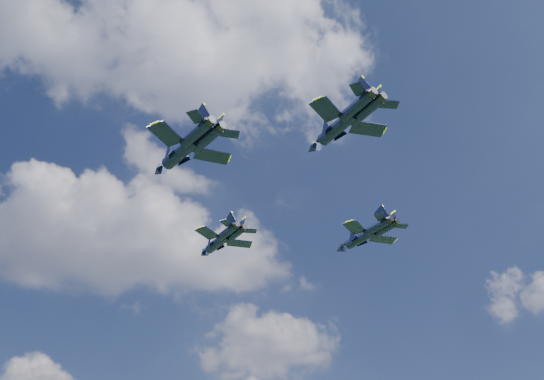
{
  "coord_description": "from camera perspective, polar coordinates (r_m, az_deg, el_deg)",
  "views": [
    {
      "loc": [
        -16.24,
        -68.95,
        3.34
      ],
      "look_at": [
        -5.07,
        7.71,
        54.93
      ],
      "focal_mm": 40.0,
      "sensor_mm": 36.0,
      "label": 1
    }
  ],
  "objects": [
    {
      "name": "jet_left",
      "position": [
        89.38,
        -8.76,
        3.4
      ],
      "size": [
        12.86,
        16.91,
        4.16
      ],
      "rotation": [
        0.0,
        0.0,
        0.55
      ],
      "color": "black"
    },
    {
      "name": "jet_lead",
      "position": [
        107.63,
        -5.23,
        -5.01
      ],
      "size": [
        10.61,
        14.44,
        3.47
      ],
      "rotation": [
        0.0,
        0.0,
        0.46
      ],
      "color": "black"
    },
    {
      "name": "jet_slot",
      "position": [
        82.8,
        5.98,
        5.74
      ],
      "size": [
        11.55,
        15.81,
        3.78
      ],
      "rotation": [
        0.0,
        0.0,
        0.44
      ],
      "color": "black"
    },
    {
      "name": "jet_right",
      "position": [
        104.03,
        8.2,
        -4.53
      ],
      "size": [
        10.79,
        14.52,
        3.52
      ],
      "rotation": [
        0.0,
        0.0,
        0.5
      ],
      "color": "black"
    }
  ]
}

